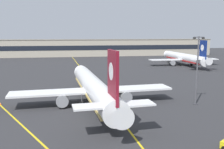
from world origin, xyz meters
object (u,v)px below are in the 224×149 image
(airliner_foreground, at_px, (94,88))
(safety_cone_by_nose_gear, at_px, (94,86))
(airliner_background, at_px, (184,58))
(apron_lamp_post, at_px, (197,69))
(safety_cone_by_port_wing, at_px, (0,104))

(airliner_foreground, height_order, safety_cone_by_nose_gear, airliner_foreground)
(airliner_foreground, xyz_separation_m, safety_cone_by_nose_gear, (1.74, 16.50, -3.11))
(airliner_background, relative_size, safety_cone_by_nose_gear, 74.13)
(airliner_foreground, distance_m, airliner_background, 73.16)
(safety_cone_by_nose_gear, bearing_deg, airliner_foreground, -96.04)
(apron_lamp_post, bearing_deg, safety_cone_by_port_wing, 170.42)
(airliner_background, xyz_separation_m, safety_cone_by_nose_gear, (-44.82, -39.94, -3.06))
(apron_lamp_post, bearing_deg, safety_cone_by_nose_gear, 132.00)
(airliner_background, height_order, safety_cone_by_port_wing, airliner_background)
(airliner_background, bearing_deg, safety_cone_by_port_wing, -140.37)
(safety_cone_by_nose_gear, bearing_deg, safety_cone_by_port_wing, -145.54)
(airliner_foreground, xyz_separation_m, safety_cone_by_port_wing, (-18.14, 2.85, -3.11))
(airliner_background, height_order, safety_cone_by_nose_gear, airliner_background)
(airliner_foreground, relative_size, safety_cone_by_port_wing, 75.49)
(airliner_background, relative_size, safety_cone_by_port_wing, 74.13)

